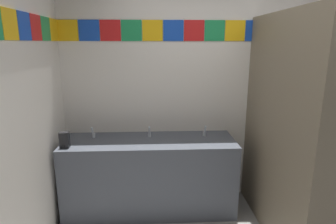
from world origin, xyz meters
TOP-DOWN VIEW (x-y plane):
  - wall_back at (-0.00, 1.52)m, footprint 3.62×0.09m
  - vanity_counter at (-0.84, 1.18)m, footprint 1.84×0.59m
  - faucet_left at (-1.45, 1.27)m, footprint 0.04×0.10m
  - faucet_center at (-0.84, 1.27)m, footprint 0.04×0.10m
  - faucet_right at (-0.22, 1.27)m, footprint 0.04×0.10m
  - soap_dispenser at (-1.68, 1.01)m, footprint 0.09×0.09m
  - stall_divider at (0.48, 0.50)m, footprint 0.92×1.46m
  - toilet at (0.78, 1.03)m, footprint 0.39×0.49m

SIDE VIEW (x-z plane):
  - toilet at x=0.78m, z-range -0.07..0.67m
  - vanity_counter at x=-0.84m, z-range 0.01..0.84m
  - faucet_left at x=-1.45m, z-range 0.80..0.94m
  - faucet_center at x=-0.84m, z-range 0.80..0.94m
  - faucet_right at x=-0.22m, z-range 0.80..0.94m
  - soap_dispenser at x=-1.68m, z-range 0.82..0.98m
  - stall_divider at x=0.48m, z-range 0.00..2.11m
  - wall_back at x=0.00m, z-range 0.00..2.71m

